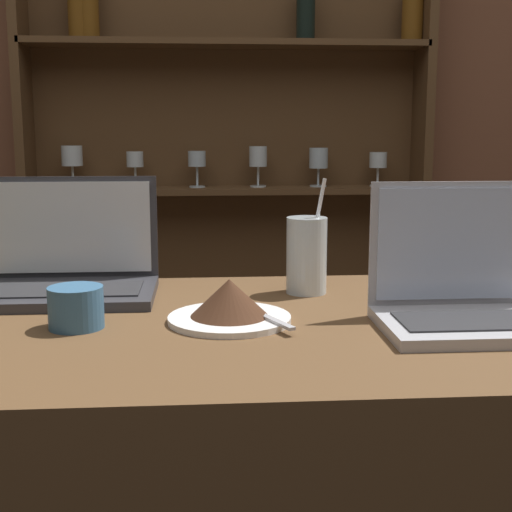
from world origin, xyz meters
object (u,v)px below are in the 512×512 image
(laptop_near, at_px, (68,270))
(coffee_cup, at_px, (76,307))
(water_glass, at_px, (307,255))
(cake_plate, at_px, (230,304))
(laptop_far, at_px, (474,293))

(laptop_near, height_order, coffee_cup, laptop_near)
(water_glass, xyz_separation_m, coffee_cup, (-0.39, -0.21, -0.04))
(laptop_near, height_order, cake_plate, laptop_near)
(laptop_far, height_order, water_glass, laptop_far)
(cake_plate, bearing_deg, coffee_cup, -176.21)
(laptop_far, bearing_deg, cake_plate, 173.48)
(water_glass, relative_size, coffee_cup, 2.53)
(water_glass, bearing_deg, cake_plate, -127.80)
(laptop_near, height_order, laptop_far, laptop_far)
(laptop_near, distance_m, cake_plate, 0.36)
(laptop_near, distance_m, coffee_cup, 0.24)
(cake_plate, bearing_deg, laptop_near, 143.26)
(laptop_far, distance_m, coffee_cup, 0.62)
(laptop_far, xyz_separation_m, water_glass, (-0.23, 0.24, 0.02))
(laptop_near, relative_size, coffee_cup, 3.81)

